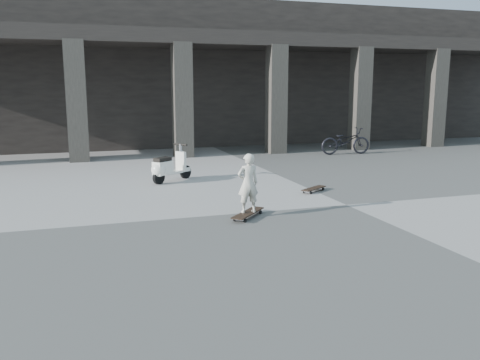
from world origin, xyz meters
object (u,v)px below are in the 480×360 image
object	(u,v)px
child	(248,183)
skateboard_spare	(314,189)
bicycle	(345,141)
scooter	(166,168)
longboard	(248,213)

from	to	relation	value
child	skateboard_spare	bearing A→B (deg)	-143.80
bicycle	scooter	bearing A→B (deg)	121.03
longboard	scooter	size ratio (longest dim) A/B	0.76
scooter	bicycle	size ratio (longest dim) A/B	0.63
child	bicycle	bearing A→B (deg)	-132.17
longboard	skateboard_spare	xyz separation A→B (m)	(2.29, 1.81, -0.01)
scooter	bicycle	distance (m)	8.14
skateboard_spare	scooter	world-z (taller)	scooter
child	scooter	distance (m)	4.18
child	scooter	size ratio (longest dim) A/B	0.95
longboard	child	distance (m)	0.59
skateboard_spare	scooter	xyz separation A→B (m)	(-3.17, 2.27, 0.31)
longboard	scooter	bearing A→B (deg)	55.73
longboard	bicycle	size ratio (longest dim) A/B	0.48
longboard	skateboard_spare	world-z (taller)	longboard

